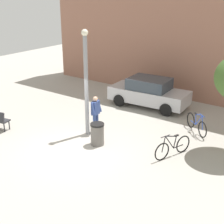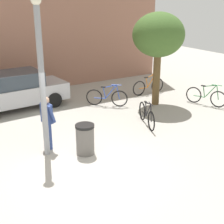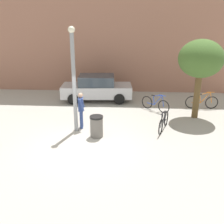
{
  "view_description": "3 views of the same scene",
  "coord_description": "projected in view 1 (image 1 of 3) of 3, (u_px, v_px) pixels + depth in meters",
  "views": [
    {
      "loc": [
        8.01,
        -8.78,
        6.13
      ],
      "look_at": [
        0.8,
        1.16,
        1.39
      ],
      "focal_mm": 53.02,
      "sensor_mm": 36.0,
      "label": 1
    },
    {
      "loc": [
        -3.42,
        -7.14,
        4.47
      ],
      "look_at": [
        1.03,
        0.28,
        1.34
      ],
      "focal_mm": 51.66,
      "sensor_mm": 36.0,
      "label": 2
    },
    {
      "loc": [
        1.71,
        -9.55,
        4.85
      ],
      "look_at": [
        1.0,
        1.22,
        0.96
      ],
      "focal_mm": 42.4,
      "sensor_mm": 36.0,
      "label": 3
    }
  ],
  "objects": [
    {
      "name": "person_by_lamppost",
      "position": [
        96.0,
        112.0,
        14.37
      ],
      "size": [
        0.33,
        0.61,
        1.67
      ],
      "color": "#334784",
      "rests_on": "ground_plane"
    },
    {
      "name": "trash_bin",
      "position": [
        97.0,
        134.0,
        13.41
      ],
      "size": [
        0.57,
        0.57,
        0.93
      ],
      "color": "#66605B",
      "rests_on": "ground_plane"
    },
    {
      "name": "ground_plane",
      "position": [
        79.0,
        149.0,
        13.23
      ],
      "size": [
        36.0,
        36.0,
        0.0
      ],
      "primitive_type": "plane",
      "color": "#A8A399"
    },
    {
      "name": "lamppost",
      "position": [
        86.0,
        80.0,
        13.66
      ],
      "size": [
        0.28,
        0.28,
        4.51
      ],
      "color": "gray",
      "rests_on": "ground_plane"
    },
    {
      "name": "bicycle_black",
      "position": [
        173.0,
        147.0,
        12.51
      ],
      "size": [
        0.65,
        1.72,
        0.97
      ],
      "color": "black",
      "rests_on": "ground_plane"
    },
    {
      "name": "building_facade",
      "position": [
        184.0,
        11.0,
        18.44
      ],
      "size": [
        17.25,
        2.0,
        9.49
      ],
      "primitive_type": "cube",
      "color": "#9E6B56",
      "rests_on": "ground_plane"
    },
    {
      "name": "bicycle_blue",
      "position": [
        197.0,
        124.0,
        14.58
      ],
      "size": [
        1.41,
        1.21,
        0.97
      ],
      "color": "black",
      "rests_on": "ground_plane"
    },
    {
      "name": "parked_car_silver",
      "position": [
        149.0,
        92.0,
        17.59
      ],
      "size": [
        4.31,
        2.05,
        1.55
      ],
      "color": "#B7B7BC",
      "rests_on": "ground_plane"
    }
  ]
}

